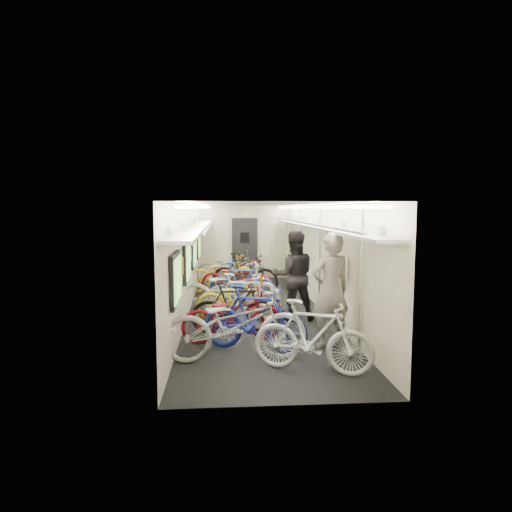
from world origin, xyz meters
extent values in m
plane|color=black|center=(0.00, 0.00, 0.00)|extent=(10.00, 10.00, 0.00)
plane|color=white|center=(0.00, 0.00, 2.40)|extent=(10.00, 10.00, 0.00)
plane|color=beige|center=(-1.50, 0.00, 1.20)|extent=(0.00, 10.00, 10.00)
plane|color=beige|center=(1.50, 0.00, 1.20)|extent=(0.00, 10.00, 10.00)
plane|color=beige|center=(0.00, 5.00, 1.20)|extent=(3.00, 0.00, 3.00)
plane|color=beige|center=(0.00, -5.00, 1.20)|extent=(3.00, 0.00, 3.00)
cube|color=black|center=(-1.46, -3.20, 1.25)|extent=(0.06, 1.10, 0.80)
cube|color=#9CD55D|center=(-1.42, -3.20, 1.25)|extent=(0.02, 0.96, 0.66)
cube|color=black|center=(-1.46, -1.00, 1.25)|extent=(0.06, 1.10, 0.80)
cube|color=#9CD55D|center=(-1.42, -1.00, 1.25)|extent=(0.02, 0.96, 0.66)
cube|color=black|center=(-1.46, 1.20, 1.25)|extent=(0.06, 1.10, 0.80)
cube|color=#9CD55D|center=(-1.42, 1.20, 1.25)|extent=(0.02, 0.96, 0.66)
cube|color=black|center=(-1.46, 3.40, 1.25)|extent=(0.06, 1.10, 0.80)
cube|color=#9CD55D|center=(-1.42, 3.40, 1.25)|extent=(0.02, 0.96, 0.66)
cube|color=#EAB70C|center=(-1.45, -2.10, 1.30)|extent=(0.02, 0.22, 0.30)
cube|color=#EAB70C|center=(-1.45, 0.10, 1.30)|extent=(0.02, 0.22, 0.30)
cube|color=#EAB70C|center=(-1.45, 2.30, 1.30)|extent=(0.02, 0.22, 0.30)
cube|color=black|center=(0.00, 4.94, 1.00)|extent=(0.85, 0.08, 2.00)
cube|color=#999BA0|center=(-1.28, 0.00, 1.92)|extent=(0.40, 9.70, 0.05)
cube|color=#999BA0|center=(1.28, 0.00, 1.92)|extent=(0.40, 9.70, 0.05)
cylinder|color=silver|center=(-0.95, 0.00, 2.02)|extent=(0.04, 9.70, 0.04)
cylinder|color=silver|center=(0.95, 0.00, 2.02)|extent=(0.04, 9.70, 0.04)
cube|color=white|center=(-1.20, 0.00, 2.34)|extent=(0.18, 9.60, 0.04)
cube|color=white|center=(1.20, 0.00, 2.34)|extent=(0.18, 9.60, 0.04)
cylinder|color=silver|center=(1.25, -3.80, 1.20)|extent=(0.05, 0.05, 2.38)
cylinder|color=silver|center=(1.25, -1.00, 1.20)|extent=(0.05, 0.05, 2.38)
cylinder|color=silver|center=(1.25, 1.50, 1.20)|extent=(0.05, 0.05, 2.38)
cylinder|color=silver|center=(1.25, 4.00, 1.20)|extent=(0.05, 0.05, 2.38)
imported|color=#A6A7AB|center=(-0.56, -3.39, 0.57)|extent=(2.22, 0.87, 1.15)
imported|color=navy|center=(-0.24, -2.91, 0.54)|extent=(1.85, 1.20, 1.08)
imported|color=maroon|center=(-0.57, -2.35, 0.47)|extent=(1.87, 0.89, 0.94)
imported|color=black|center=(-0.52, -1.78, 0.48)|extent=(1.61, 0.46, 0.97)
imported|color=gold|center=(-0.40, -0.83, 0.46)|extent=(1.79, 0.72, 0.92)
imported|color=silver|center=(-0.37, -0.73, 0.48)|extent=(1.67, 0.96, 0.97)
imported|color=#B9B9BE|center=(-0.60, -0.52, 0.58)|extent=(2.23, 0.83, 1.16)
imported|color=#1A44A1|center=(-0.28, 0.91, 0.50)|extent=(1.75, 0.94, 1.01)
imported|color=maroon|center=(-0.39, 1.36, 0.52)|extent=(2.09, 1.39, 1.04)
imported|color=black|center=(-0.14, 2.07, 0.56)|extent=(1.95, 1.12, 1.13)
imported|color=#EEAB16|center=(-0.77, 2.55, 0.51)|extent=(2.07, 1.29, 1.03)
imported|color=silver|center=(0.51, -3.95, 0.52)|extent=(1.78, 1.15, 1.04)
imported|color=slate|center=(-0.53, 3.54, 0.54)|extent=(2.06, 0.79, 1.07)
imported|color=gray|center=(1.04, -2.78, 0.96)|extent=(0.80, 0.64, 1.93)
imported|color=black|center=(0.73, -0.87, 0.93)|extent=(0.91, 0.71, 1.86)
cube|color=red|center=(1.28, -2.21, 1.28)|extent=(0.29, 0.22, 0.38)
camera|label=1|loc=(-0.74, -10.13, 2.32)|focal=32.00mm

